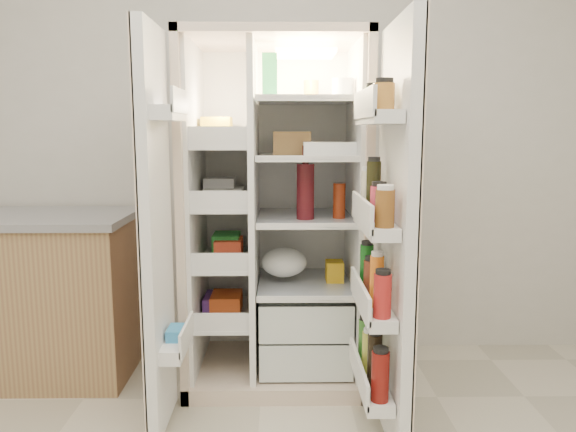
{
  "coord_description": "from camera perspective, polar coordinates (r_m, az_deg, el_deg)",
  "views": [
    {
      "loc": [
        0.1,
        -1.23,
        1.33
      ],
      "look_at": [
        0.14,
        1.25,
        0.94
      ],
      "focal_mm": 34.0,
      "sensor_mm": 36.0,
      "label": 1
    }
  ],
  "objects": [
    {
      "name": "wall_back",
      "position": [
        3.23,
        -2.61,
        9.27
      ],
      "size": [
        4.0,
        0.02,
        2.7
      ],
      "primitive_type": "cube",
      "color": "silver",
      "rests_on": "floor"
    },
    {
      "name": "kitchen_counter",
      "position": [
        3.33,
        -26.13,
        -7.4
      ],
      "size": [
        1.22,
        0.65,
        0.89
      ],
      "color": "#A08150",
      "rests_on": "floor"
    },
    {
      "name": "refrigerator",
      "position": [
        2.94,
        -0.99,
        -2.55
      ],
      "size": [
        0.92,
        0.7,
        1.8
      ],
      "color": "beige",
      "rests_on": "floor"
    },
    {
      "name": "freezer_door",
      "position": [
        2.38,
        -13.55,
        -1.94
      ],
      "size": [
        0.15,
        0.4,
        1.72
      ],
      "color": "white",
      "rests_on": "floor"
    },
    {
      "name": "fridge_door",
      "position": [
        2.28,
        10.7,
        -2.75
      ],
      "size": [
        0.17,
        0.58,
        1.72
      ],
      "color": "white",
      "rests_on": "floor"
    }
  ]
}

